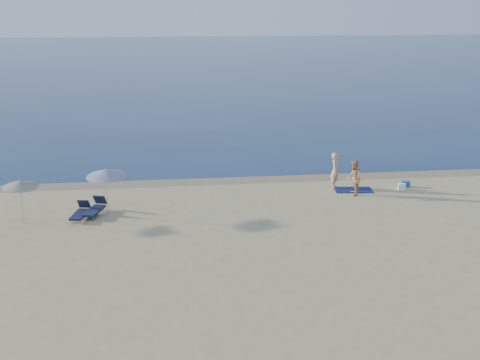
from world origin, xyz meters
name	(u,v)px	position (x,y,z in m)	size (l,w,h in m)	color
sea	(194,58)	(0.00, 100.00, 0.00)	(240.00, 160.00, 0.01)	#0C254A
wet_sand_strip	(263,179)	(0.00, 19.40, 0.00)	(240.00, 1.60, 0.00)	#847254
person_left	(335,171)	(3.58, 17.27, 0.97)	(0.71, 0.47, 1.94)	tan
person_right	(354,178)	(4.20, 15.96, 0.91)	(0.88, 0.69, 1.81)	tan
beach_towel	(353,190)	(4.46, 16.75, 0.02)	(1.97, 1.10, 0.03)	#0F164C
white_bag	(402,187)	(7.07, 16.58, 0.16)	(0.37, 0.31, 0.31)	white
blue_cooler	(405,184)	(7.44, 17.00, 0.16)	(0.45, 0.32, 0.32)	#1C5798
umbrella_near	(106,173)	(-8.13, 14.21, 2.08)	(2.18, 2.20, 2.38)	silver
umbrella_far	(20,184)	(-11.84, 13.75, 1.84)	(2.05, 2.06, 2.10)	silver
lounger_left	(80,213)	(-9.39, 14.08, 0.26)	(0.81, 1.70, 0.72)	#151B3C
lounger_right	(95,209)	(-8.77, 14.49, 0.28)	(1.05, 1.84, 0.77)	#16203E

